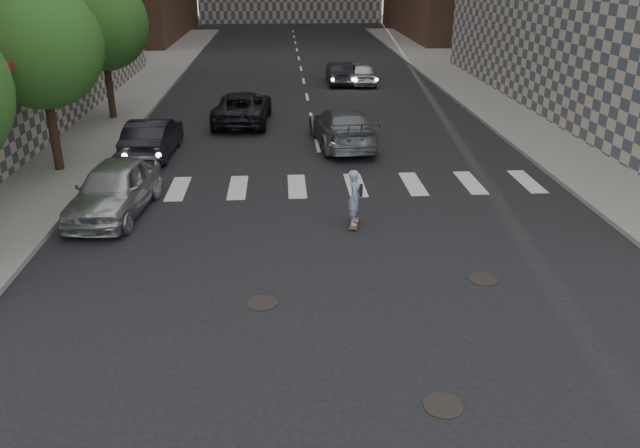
{
  "coord_description": "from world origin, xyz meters",
  "views": [
    {
      "loc": [
        -1.47,
        -11.02,
        7.09
      ],
      "look_at": [
        -0.61,
        2.61,
        1.3
      ],
      "focal_mm": 35.0,
      "sensor_mm": 36.0,
      "label": 1
    }
  ],
  "objects_px": {
    "tree_b": "(41,39)",
    "traffic_car_c": "(243,107)",
    "silver_sedan": "(114,189)",
    "traffic_car_d": "(362,73)",
    "tree_c": "(103,19)",
    "traffic_car_e": "(339,73)",
    "skateboarder": "(355,197)",
    "traffic_car_b": "(342,127)",
    "traffic_car_a": "(153,137)"
  },
  "relations": [
    {
      "from": "traffic_car_c",
      "to": "traffic_car_e",
      "type": "relative_size",
      "value": 1.29
    },
    {
      "from": "tree_c",
      "to": "traffic_car_e",
      "type": "distance_m",
      "value": 15.08
    },
    {
      "from": "traffic_car_b",
      "to": "tree_c",
      "type": "bearing_deg",
      "value": -31.62
    },
    {
      "from": "tree_b",
      "to": "skateboarder",
      "type": "distance_m",
      "value": 12.11
    },
    {
      "from": "traffic_car_a",
      "to": "skateboarder",
      "type": "bearing_deg",
      "value": 135.35
    },
    {
      "from": "tree_b",
      "to": "traffic_car_e",
      "type": "xyz_separation_m",
      "value": [
        11.63,
        16.74,
        -3.97
      ]
    },
    {
      "from": "tree_c",
      "to": "silver_sedan",
      "type": "relative_size",
      "value": 1.42
    },
    {
      "from": "skateboarder",
      "to": "traffic_car_c",
      "type": "bearing_deg",
      "value": 117.34
    },
    {
      "from": "traffic_car_c",
      "to": "traffic_car_d",
      "type": "height_order",
      "value": "traffic_car_c"
    },
    {
      "from": "tree_c",
      "to": "traffic_car_c",
      "type": "xyz_separation_m",
      "value": [
        6.18,
        -1.0,
        -3.91
      ]
    },
    {
      "from": "traffic_car_b",
      "to": "traffic_car_a",
      "type": "bearing_deg",
      "value": 2.06
    },
    {
      "from": "tree_b",
      "to": "skateboarder",
      "type": "relative_size",
      "value": 3.9
    },
    {
      "from": "tree_c",
      "to": "skateboarder",
      "type": "relative_size",
      "value": 3.9
    },
    {
      "from": "tree_b",
      "to": "traffic_car_e",
      "type": "bearing_deg",
      "value": 55.2
    },
    {
      "from": "tree_c",
      "to": "traffic_car_d",
      "type": "relative_size",
      "value": 1.62
    },
    {
      "from": "tree_b",
      "to": "traffic_car_d",
      "type": "relative_size",
      "value": 1.62
    },
    {
      "from": "tree_b",
      "to": "traffic_car_b",
      "type": "height_order",
      "value": "tree_b"
    },
    {
      "from": "tree_b",
      "to": "traffic_car_b",
      "type": "distance_m",
      "value": 11.53
    },
    {
      "from": "skateboarder",
      "to": "traffic_car_e",
      "type": "distance_m",
      "value": 22.48
    },
    {
      "from": "silver_sedan",
      "to": "traffic_car_e",
      "type": "xyz_separation_m",
      "value": [
        8.69,
        20.99,
        -0.12
      ]
    },
    {
      "from": "tree_b",
      "to": "silver_sedan",
      "type": "distance_m",
      "value": 6.45
    },
    {
      "from": "tree_b",
      "to": "traffic_car_c",
      "type": "height_order",
      "value": "tree_b"
    },
    {
      "from": "tree_c",
      "to": "skateboarder",
      "type": "height_order",
      "value": "tree_c"
    },
    {
      "from": "silver_sedan",
      "to": "traffic_car_d",
      "type": "distance_m",
      "value": 23.13
    },
    {
      "from": "tree_c",
      "to": "traffic_car_e",
      "type": "xyz_separation_m",
      "value": [
        11.63,
        8.74,
        -3.97
      ]
    },
    {
      "from": "traffic_car_a",
      "to": "traffic_car_d",
      "type": "height_order",
      "value": "traffic_car_a"
    },
    {
      "from": "silver_sedan",
      "to": "traffic_car_b",
      "type": "relative_size",
      "value": 0.86
    },
    {
      "from": "traffic_car_a",
      "to": "traffic_car_b",
      "type": "relative_size",
      "value": 0.83
    },
    {
      "from": "traffic_car_d",
      "to": "traffic_car_e",
      "type": "relative_size",
      "value": 0.99
    },
    {
      "from": "tree_b",
      "to": "traffic_car_d",
      "type": "height_order",
      "value": "tree_b"
    },
    {
      "from": "silver_sedan",
      "to": "traffic_car_e",
      "type": "distance_m",
      "value": 22.72
    },
    {
      "from": "traffic_car_e",
      "to": "skateboarder",
      "type": "bearing_deg",
      "value": 85.61
    },
    {
      "from": "skateboarder",
      "to": "traffic_car_e",
      "type": "relative_size",
      "value": 0.41
    },
    {
      "from": "traffic_car_d",
      "to": "tree_c",
      "type": "bearing_deg",
      "value": 34.35
    },
    {
      "from": "tree_b",
      "to": "tree_c",
      "type": "relative_size",
      "value": 1.0
    },
    {
      "from": "tree_b",
      "to": "skateboarder",
      "type": "height_order",
      "value": "tree_b"
    },
    {
      "from": "tree_c",
      "to": "traffic_car_c",
      "type": "distance_m",
      "value": 7.38
    },
    {
      "from": "traffic_car_b",
      "to": "traffic_car_e",
      "type": "bearing_deg",
      "value": -100.27
    },
    {
      "from": "traffic_car_d",
      "to": "traffic_car_b",
      "type": "bearing_deg",
      "value": 80.51
    },
    {
      "from": "silver_sedan",
      "to": "skateboarder",
      "type": "bearing_deg",
      "value": -4.99
    },
    {
      "from": "skateboarder",
      "to": "traffic_car_e",
      "type": "xyz_separation_m",
      "value": [
        1.62,
        22.42,
        -0.21
      ]
    },
    {
      "from": "skateboarder",
      "to": "traffic_car_b",
      "type": "height_order",
      "value": "skateboarder"
    },
    {
      "from": "silver_sedan",
      "to": "tree_b",
      "type": "bearing_deg",
      "value": 131.18
    },
    {
      "from": "silver_sedan",
      "to": "traffic_car_c",
      "type": "bearing_deg",
      "value": 80.4
    },
    {
      "from": "skateboarder",
      "to": "traffic_car_c",
      "type": "height_order",
      "value": "skateboarder"
    },
    {
      "from": "tree_c",
      "to": "traffic_car_d",
      "type": "bearing_deg",
      "value": 33.48
    },
    {
      "from": "traffic_car_c",
      "to": "traffic_car_a",
      "type": "bearing_deg",
      "value": 61.18
    },
    {
      "from": "tree_b",
      "to": "silver_sedan",
      "type": "xyz_separation_m",
      "value": [
        2.94,
        -4.25,
        -3.86
      ]
    },
    {
      "from": "tree_b",
      "to": "skateboarder",
      "type": "bearing_deg",
      "value": -29.57
    },
    {
      "from": "tree_b",
      "to": "traffic_car_c",
      "type": "bearing_deg",
      "value": 48.54
    }
  ]
}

